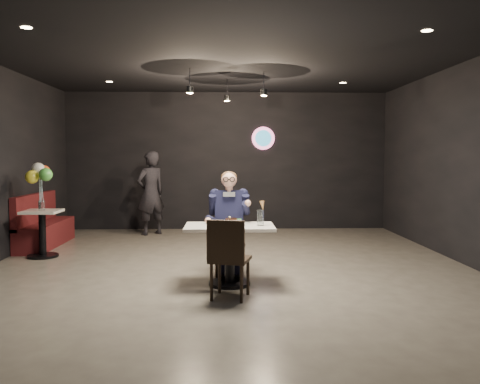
{
  "coord_description": "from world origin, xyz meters",
  "views": [
    {
      "loc": [
        -0.06,
        -6.68,
        1.6
      ],
      "look_at": [
        0.16,
        0.16,
        1.12
      ],
      "focal_mm": 38.0,
      "sensor_mm": 36.0,
      "label": 1
    }
  ],
  "objects_px": {
    "sundae_glass": "(261,218)",
    "balloon_vase": "(42,205)",
    "chair_far": "(229,241)",
    "passerby": "(151,193)",
    "seated_man": "(229,222)",
    "booth_bench": "(45,220)",
    "chair_near": "(230,258)",
    "side_table": "(43,236)",
    "main_table": "(230,255)"
  },
  "relations": [
    {
      "from": "booth_bench",
      "to": "passerby",
      "type": "bearing_deg",
      "value": 37.79
    },
    {
      "from": "main_table",
      "to": "seated_man",
      "type": "bearing_deg",
      "value": 90.0
    },
    {
      "from": "booth_bench",
      "to": "sundae_glass",
      "type": "bearing_deg",
      "value": -38.32
    },
    {
      "from": "seated_man",
      "to": "balloon_vase",
      "type": "bearing_deg",
      "value": 156.27
    },
    {
      "from": "main_table",
      "to": "chair_far",
      "type": "distance_m",
      "value": 0.56
    },
    {
      "from": "chair_near",
      "to": "booth_bench",
      "type": "bearing_deg",
      "value": 148.29
    },
    {
      "from": "seated_man",
      "to": "side_table",
      "type": "height_order",
      "value": "seated_man"
    },
    {
      "from": "chair_near",
      "to": "seated_man",
      "type": "relative_size",
      "value": 0.64
    },
    {
      "from": "chair_far",
      "to": "sundae_glass",
      "type": "distance_m",
      "value": 0.79
    },
    {
      "from": "chair_far",
      "to": "seated_man",
      "type": "xyz_separation_m",
      "value": [
        0.0,
        -0.0,
        0.26
      ]
    },
    {
      "from": "chair_far",
      "to": "seated_man",
      "type": "height_order",
      "value": "seated_man"
    },
    {
      "from": "main_table",
      "to": "chair_far",
      "type": "height_order",
      "value": "chair_far"
    },
    {
      "from": "seated_man",
      "to": "booth_bench",
      "type": "bearing_deg",
      "value": 144.77
    },
    {
      "from": "main_table",
      "to": "passerby",
      "type": "height_order",
      "value": "passerby"
    },
    {
      "from": "passerby",
      "to": "chair_near",
      "type": "bearing_deg",
      "value": 69.44
    },
    {
      "from": "chair_near",
      "to": "booth_bench",
      "type": "xyz_separation_m",
      "value": [
        -3.26,
        3.43,
        0.01
      ]
    },
    {
      "from": "booth_bench",
      "to": "seated_man",
      "type": "bearing_deg",
      "value": -35.23
    },
    {
      "from": "main_table",
      "to": "balloon_vase",
      "type": "distance_m",
      "value": 3.52
    },
    {
      "from": "main_table",
      "to": "side_table",
      "type": "xyz_separation_m",
      "value": [
        -2.96,
        1.85,
        -0.03
      ]
    },
    {
      "from": "chair_far",
      "to": "chair_near",
      "type": "bearing_deg",
      "value": -90.0
    },
    {
      "from": "side_table",
      "to": "booth_bench",
      "type": "bearing_deg",
      "value": 106.7
    },
    {
      "from": "main_table",
      "to": "chair_near",
      "type": "height_order",
      "value": "chair_near"
    },
    {
      "from": "chair_near",
      "to": "sundae_glass",
      "type": "distance_m",
      "value": 0.78
    },
    {
      "from": "chair_far",
      "to": "passerby",
      "type": "bearing_deg",
      "value": 113.49
    },
    {
      "from": "chair_far",
      "to": "passerby",
      "type": "xyz_separation_m",
      "value": [
        -1.57,
        3.61,
        0.4
      ]
    },
    {
      "from": "seated_man",
      "to": "chair_far",
      "type": "bearing_deg",
      "value": 90.0
    },
    {
      "from": "balloon_vase",
      "to": "passerby",
      "type": "bearing_deg",
      "value": 58.98
    },
    {
      "from": "side_table",
      "to": "passerby",
      "type": "height_order",
      "value": "passerby"
    },
    {
      "from": "seated_man",
      "to": "balloon_vase",
      "type": "distance_m",
      "value": 3.23
    },
    {
      "from": "chair_far",
      "to": "side_table",
      "type": "bearing_deg",
      "value": 156.27
    },
    {
      "from": "passerby",
      "to": "sundae_glass",
      "type": "bearing_deg",
      "value": 76.13
    },
    {
      "from": "main_table",
      "to": "sundae_glass",
      "type": "relative_size",
      "value": 5.66
    },
    {
      "from": "chair_far",
      "to": "passerby",
      "type": "height_order",
      "value": "passerby"
    },
    {
      "from": "sundae_glass",
      "to": "chair_near",
      "type": "bearing_deg",
      "value": -124.61
    },
    {
      "from": "booth_bench",
      "to": "side_table",
      "type": "relative_size",
      "value": 2.74
    },
    {
      "from": "chair_far",
      "to": "sundae_glass",
      "type": "relative_size",
      "value": 4.73
    },
    {
      "from": "chair_near",
      "to": "balloon_vase",
      "type": "distance_m",
      "value": 3.85
    },
    {
      "from": "chair_far",
      "to": "side_table",
      "type": "relative_size",
      "value": 1.34
    },
    {
      "from": "sundae_glass",
      "to": "passerby",
      "type": "height_order",
      "value": "passerby"
    },
    {
      "from": "sundae_glass",
      "to": "chair_far",
      "type": "bearing_deg",
      "value": 123.62
    },
    {
      "from": "seated_man",
      "to": "booth_bench",
      "type": "relative_size",
      "value": 0.76
    },
    {
      "from": "seated_man",
      "to": "sundae_glass",
      "type": "relative_size",
      "value": 7.41
    },
    {
      "from": "chair_far",
      "to": "seated_man",
      "type": "distance_m",
      "value": 0.26
    },
    {
      "from": "main_table",
      "to": "passerby",
      "type": "distance_m",
      "value": 4.47
    },
    {
      "from": "chair_far",
      "to": "booth_bench",
      "type": "bearing_deg",
      "value": 144.77
    },
    {
      "from": "sundae_glass",
      "to": "balloon_vase",
      "type": "xyz_separation_m",
      "value": [
        -3.34,
        1.88,
        -0.02
      ]
    },
    {
      "from": "balloon_vase",
      "to": "passerby",
      "type": "relative_size",
      "value": 0.09
    },
    {
      "from": "chair_far",
      "to": "sundae_glass",
      "type": "bearing_deg",
      "value": -56.38
    },
    {
      "from": "seated_man",
      "to": "sundae_glass",
      "type": "bearing_deg",
      "value": -56.38
    },
    {
      "from": "side_table",
      "to": "balloon_vase",
      "type": "xyz_separation_m",
      "value": [
        0.0,
        0.0,
        0.48
      ]
    }
  ]
}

